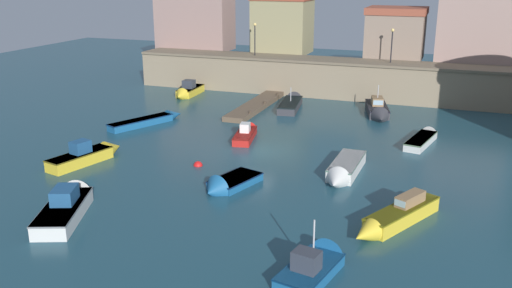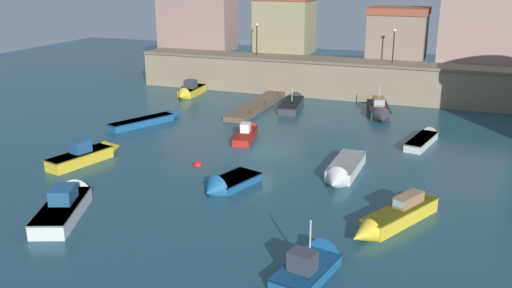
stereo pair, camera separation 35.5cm
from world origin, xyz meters
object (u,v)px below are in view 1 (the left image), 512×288
Objects in this scene: moored_boat_9 at (69,203)px; mooring_buoy_0 at (198,166)px; moored_boat_8 at (89,155)px; moored_boat_0 at (395,217)px; moored_boat_6 at (378,111)px; moored_boat_5 at (226,185)px; moored_boat_2 at (150,120)px; moored_boat_12 at (343,170)px; moored_boat_13 at (318,262)px; quay_lamp_1 at (392,40)px; moored_boat_11 at (292,103)px; moored_boat_4 at (424,138)px; moored_boat_7 at (188,91)px; moored_boat_1 at (247,132)px; quay_lamp_0 at (255,34)px.

moored_boat_9 reaches higher than mooring_buoy_0.
moored_boat_0 is at bearing -83.90° from moored_boat_8.
moored_boat_5 is at bearing -29.82° from moored_boat_6.
moored_boat_2 is 11.93m from mooring_buoy_0.
moored_boat_12 is 1.29× the size of moored_boat_13.
quay_lamp_1 is 29.09m from moored_boat_5.
moored_boat_11 is at bearing -156.81° from moored_boat_5.
moored_boat_5 is at bearing 154.99° from moored_boat_4.
moored_boat_7 is 8.62× the size of mooring_buoy_0.
quay_lamp_1 is 36.61m from moored_boat_9.
moored_boat_1 reaches higher than moored_boat_4.
moored_boat_6 reaches higher than moored_boat_8.
moored_boat_8 is (1.13, -10.15, 0.19)m from moored_boat_2.
moored_boat_13 is at bearing -169.51° from moored_boat_11.
moored_boat_2 is 1.05× the size of moored_boat_6.
moored_boat_6 is 1.12× the size of moored_boat_8.
moored_boat_7 is (-1.97, 10.99, 0.18)m from moored_boat_2.
quay_lamp_1 is at bearing -42.36° from moored_boat_9.
moored_boat_1 is 17.16m from moored_boat_9.
mooring_buoy_0 is (-9.68, -1.30, -0.43)m from moored_boat_12.
moored_boat_1 is at bearing -123.11° from moored_boat_12.
moored_boat_12 is (8.59, -17.22, 0.04)m from moored_boat_11.
quay_lamp_0 is at bearing 6.87° from moored_boat_1.
moored_boat_4 is at bearing 38.11° from mooring_buoy_0.
moored_boat_2 is at bearing 128.36° from moored_boat_11.
quay_lamp_0 is 34.35m from moored_boat_9.
moored_boat_13 reaches higher than moored_boat_1.
moored_boat_5 is 0.65× the size of moored_boat_11.
moored_boat_13 is at bearing 7.45° from moored_boat_12.
quay_lamp_0 is at bearing 36.50° from moored_boat_11.
moored_boat_7 is at bearing -131.18° from moored_boat_5.
moored_boat_0 is at bearing -13.26° from moored_boat_13.
moored_boat_13 is at bearing -161.58° from moored_boat_1.
moored_boat_8 is at bearing -71.95° from moored_boat_0.
quay_lamp_0 is 17.69m from moored_boat_2.
quay_lamp_1 is at bearing 0.00° from quay_lamp_0.
quay_lamp_0 is 14.42m from quay_lamp_1.
moored_boat_9 is at bearing -87.21° from quay_lamp_0.
moored_boat_12 is 11.98m from moored_boat_13.
moored_boat_12 is (-3.95, 6.16, -0.07)m from moored_boat_0.
moored_boat_6 is at bearing -178.90° from moored_boat_5.
moored_boat_0 is 0.97× the size of moored_boat_6.
moored_boat_8 is (-2.46, -26.47, -5.59)m from quay_lamp_0.
quay_lamp_0 is at bearing -121.55° from moored_boat_0.
moored_boat_12 is at bearing 7.63° from mooring_buoy_0.
quay_lamp_1 reaches higher than moored_boat_2.
moored_boat_13 reaches higher than mooring_buoy_0.
quay_lamp_1 is (14.42, 0.00, -0.05)m from quay_lamp_0.
moored_boat_11 is at bearing -45.24° from quay_lamp_0.
quay_lamp_1 is 15.49m from moored_boat_4.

